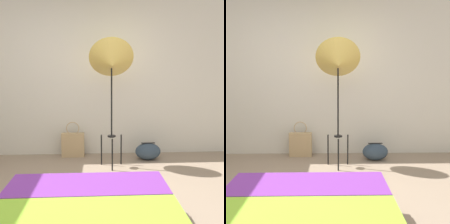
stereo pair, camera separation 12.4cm
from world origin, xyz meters
TOP-DOWN VIEW (x-y plane):
  - ground_plane at (0.00, 0.00)m, footprint 14.00×14.00m
  - wall_back at (0.00, 2.15)m, footprint 8.00×0.05m
  - photo_umbrella at (0.48, 1.47)m, footprint 0.65×0.55m
  - tote_bag at (-0.13, 1.98)m, footprint 0.37×0.11m
  - duffel_bag at (1.08, 1.76)m, footprint 0.41×0.27m

SIDE VIEW (x-z plane):
  - ground_plane at x=0.00m, z-range 0.00..0.00m
  - duffel_bag at x=1.08m, z-range 0.00..0.27m
  - tote_bag at x=-0.13m, z-range -0.09..0.50m
  - wall_back at x=0.00m, z-range 0.00..2.60m
  - photo_umbrella at x=0.48m, z-range 0.59..2.45m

